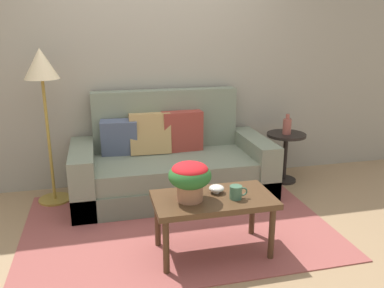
{
  "coord_description": "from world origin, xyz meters",
  "views": [
    {
      "loc": [
        -0.62,
        -3.07,
        1.69
      ],
      "look_at": [
        0.16,
        0.11,
        0.72
      ],
      "focal_mm": 36.92,
      "sensor_mm": 36.0,
      "label": 1
    }
  ],
  "objects": [
    {
      "name": "wall_back",
      "position": [
        0.0,
        1.24,
        1.3
      ],
      "size": [
        6.4,
        0.12,
        2.61
      ],
      "primitive_type": "cube",
      "color": "gray",
      "rests_on": "ground"
    },
    {
      "name": "table_vase",
      "position": [
        1.4,
        0.78,
        0.65
      ],
      "size": [
        0.09,
        0.09,
        0.22
      ],
      "color": "#934C42",
      "rests_on": "side_table"
    },
    {
      "name": "potted_plant",
      "position": [
        -0.0,
        -0.47,
        0.65
      ],
      "size": [
        0.31,
        0.31,
        0.29
      ],
      "color": "#A36B4C",
      "rests_on": "coffee_table"
    },
    {
      "name": "couch",
      "position": [
        0.08,
        0.76,
        0.32
      ],
      "size": [
        2.0,
        0.92,
        1.06
      ],
      "color": "#626B59",
      "rests_on": "ground"
    },
    {
      "name": "coffee_mug",
      "position": [
        0.34,
        -0.52,
        0.52
      ],
      "size": [
        0.14,
        0.09,
        0.1
      ],
      "color": "#3D664C",
      "rests_on": "coffee_table"
    },
    {
      "name": "side_table",
      "position": [
        1.4,
        0.8,
        0.39
      ],
      "size": [
        0.43,
        0.43,
        0.56
      ],
      "color": "black",
      "rests_on": "ground"
    },
    {
      "name": "floor_lamp",
      "position": [
        -1.1,
        0.84,
        1.23
      ],
      "size": [
        0.32,
        0.32,
        1.52
      ],
      "color": "olive",
      "rests_on": "ground"
    },
    {
      "name": "coffee_table",
      "position": [
        0.18,
        -0.45,
        0.41
      ],
      "size": [
        0.91,
        0.49,
        0.47
      ],
      "color": "#442D1B",
      "rests_on": "ground"
    },
    {
      "name": "area_rug",
      "position": [
        0.0,
        0.04,
        0.01
      ],
      "size": [
        2.63,
        1.83,
        0.01
      ],
      "primitive_type": "cube",
      "color": "#994C47",
      "rests_on": "ground"
    },
    {
      "name": "ground_plane",
      "position": [
        0.0,
        0.0,
        0.0
      ],
      "size": [
        14.0,
        14.0,
        0.0
      ],
      "primitive_type": "plane",
      "color": "#997A56"
    },
    {
      "name": "snack_bowl",
      "position": [
        0.23,
        -0.38,
        0.5
      ],
      "size": [
        0.12,
        0.12,
        0.06
      ],
      "color": "silver",
      "rests_on": "coffee_table"
    }
  ]
}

